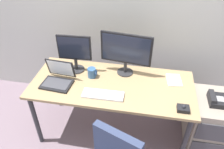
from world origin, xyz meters
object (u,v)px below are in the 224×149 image
at_px(desk_phone, 217,100).
at_px(keyboard, 103,95).
at_px(coffee_mug, 92,73).
at_px(monitor_side, 75,51).
at_px(trackball_mouse, 183,108).
at_px(laptop, 58,78).
at_px(file_cabinet, 208,123).
at_px(paper_notepad, 174,80).
at_px(monitor_main, 126,51).

distance_m(desk_phone, keyboard, 1.14).
bearing_deg(coffee_mug, desk_phone, -3.54).
height_order(monitor_side, keyboard, monitor_side).
bearing_deg(keyboard, trackball_mouse, -4.85).
bearing_deg(laptop, file_cabinet, 3.32).
bearing_deg(monitor_side, trackball_mouse, -20.90).
height_order(trackball_mouse, paper_notepad, trackball_mouse).
distance_m(monitor_side, keyboard, 0.59).
height_order(monitor_side, laptop, monitor_side).
bearing_deg(file_cabinet, keyboard, -169.08).
bearing_deg(file_cabinet, desk_phone, -116.78).
relative_size(monitor_main, keyboard, 1.34).
relative_size(trackball_mouse, coffee_mug, 1.01).
bearing_deg(laptop, coffee_mug, 25.97).
height_order(keyboard, coffee_mug, coffee_mug).
bearing_deg(trackball_mouse, keyboard, 175.15).
relative_size(keyboard, paper_notepad, 1.98).
distance_m(desk_phone, monitor_main, 1.04).
relative_size(monitor_side, paper_notepad, 2.08).
bearing_deg(trackball_mouse, coffee_mug, 159.85).
distance_m(monitor_main, monitor_side, 0.56).
bearing_deg(monitor_main, file_cabinet, -11.88).
bearing_deg(desk_phone, keyboard, -169.81).
bearing_deg(coffee_mug, laptop, -154.03).
height_order(trackball_mouse, coffee_mug, coffee_mug).
distance_m(keyboard, trackball_mouse, 0.77).
xyz_separation_m(monitor_main, coffee_mug, (-0.34, -0.14, -0.23)).
bearing_deg(keyboard, desk_phone, 10.19).
distance_m(keyboard, paper_notepad, 0.79).
bearing_deg(monitor_side, paper_notepad, -0.15).
bearing_deg(paper_notepad, monitor_main, 174.83).
distance_m(keyboard, coffee_mug, 0.34).
bearing_deg(coffee_mug, file_cabinet, -2.80).
bearing_deg(desk_phone, monitor_main, 167.09).
bearing_deg(desk_phone, paper_notepad, 157.88).
bearing_deg(monitor_main, trackball_mouse, -39.01).
relative_size(file_cabinet, trackball_mouse, 5.99).
relative_size(desk_phone, laptop, 0.61).
xyz_separation_m(file_cabinet, coffee_mug, (-1.31, 0.06, 0.47)).
height_order(desk_phone, monitor_side, monitor_side).
xyz_separation_m(file_cabinet, desk_phone, (-0.01, -0.02, 0.36)).
relative_size(monitor_side, coffee_mug, 3.99).
bearing_deg(file_cabinet, trackball_mouse, -142.47).
height_order(monitor_main, coffee_mug, monitor_main).
bearing_deg(file_cabinet, paper_notepad, 160.18).
bearing_deg(coffee_mug, keyboard, -57.08).
height_order(monitor_main, paper_notepad, monitor_main).
xyz_separation_m(monitor_main, laptop, (-0.67, -0.30, -0.23)).
xyz_separation_m(desk_phone, coffee_mug, (-1.31, 0.08, 0.11)).
relative_size(monitor_main, monitor_side, 1.28).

